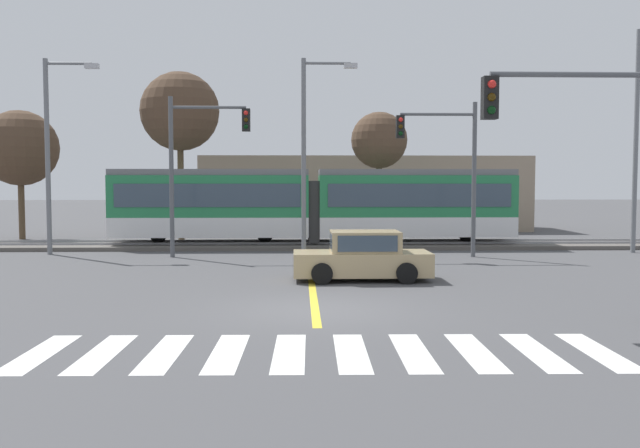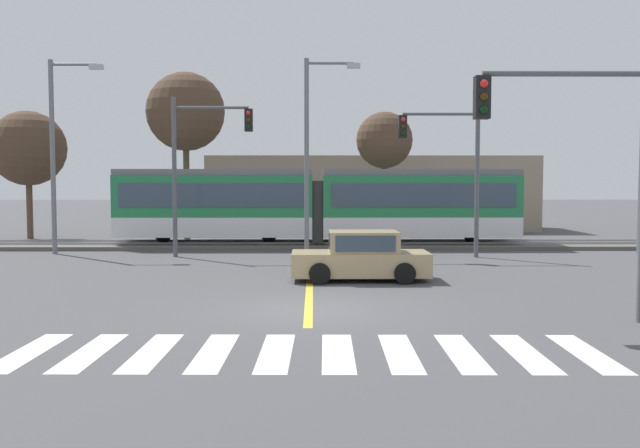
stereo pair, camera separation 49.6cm
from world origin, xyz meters
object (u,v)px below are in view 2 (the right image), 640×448
(traffic_light_near_right, at_px, (585,145))
(bare_tree_far_west, at_px, (28,149))
(street_lamp_centre, at_px, (312,143))
(light_rail_tram, at_px, (318,203))
(bare_tree_east, at_px, (384,141))
(traffic_light_far_right, at_px, (451,156))
(street_lamp_west, at_px, (58,144))
(traffic_light_far_left, at_px, (200,153))
(bare_tree_west, at_px, (186,112))
(sedan_crossing, at_px, (361,258))

(traffic_light_near_right, height_order, bare_tree_far_west, bare_tree_far_west)
(street_lamp_centre, bearing_deg, traffic_light_near_right, -67.69)
(light_rail_tram, height_order, traffic_light_near_right, traffic_light_near_right)
(traffic_light_near_right, height_order, bare_tree_east, bare_tree_east)
(traffic_light_far_right, bearing_deg, street_lamp_west, 174.75)
(traffic_light_far_right, bearing_deg, street_lamp_centre, 164.36)
(traffic_light_far_left, relative_size, bare_tree_west, 0.74)
(street_lamp_centre, bearing_deg, sedan_crossing, -79.14)
(traffic_light_far_left, relative_size, traffic_light_near_right, 1.11)
(street_lamp_west, height_order, bare_tree_far_west, street_lamp_west)
(bare_tree_far_west, relative_size, bare_tree_west, 0.78)
(light_rail_tram, distance_m, traffic_light_far_right, 7.25)
(traffic_light_far_left, xyz_separation_m, traffic_light_near_right, (10.35, -12.94, -0.39))
(street_lamp_west, bearing_deg, traffic_light_near_right, -40.66)
(light_rail_tram, relative_size, street_lamp_west, 2.28)
(traffic_light_near_right, bearing_deg, street_lamp_west, 139.34)
(sedan_crossing, height_order, traffic_light_far_right, traffic_light_far_right)
(traffic_light_far_right, distance_m, street_lamp_west, 16.28)
(traffic_light_far_left, distance_m, bare_tree_west, 8.61)
(traffic_light_near_right, distance_m, bare_tree_west, 24.50)
(traffic_light_far_right, xyz_separation_m, street_lamp_west, (-16.20, 1.49, 0.59))
(traffic_light_far_left, distance_m, street_lamp_west, 6.27)
(light_rail_tram, bearing_deg, traffic_light_far_right, -40.33)
(light_rail_tram, relative_size, sedan_crossing, 4.39)
(street_lamp_west, distance_m, bare_tree_west, 8.17)
(street_lamp_centre, bearing_deg, bare_tree_east, 60.18)
(street_lamp_centre, relative_size, bare_tree_west, 0.94)
(traffic_light_near_right, distance_m, street_lamp_centre, 15.40)
(bare_tree_west, height_order, bare_tree_east, bare_tree_west)
(traffic_light_far_left, height_order, traffic_light_near_right, traffic_light_far_left)
(street_lamp_west, xyz_separation_m, street_lamp_centre, (10.65, 0.07, 0.05))
(street_lamp_centre, height_order, bare_tree_west, bare_tree_west)
(sedan_crossing, bearing_deg, street_lamp_centre, 100.86)
(bare_tree_west, bearing_deg, street_lamp_centre, -45.72)
(street_lamp_centre, distance_m, bare_tree_west, 9.59)
(traffic_light_far_right, bearing_deg, light_rail_tram, 139.67)
(bare_tree_east, bearing_deg, street_lamp_west, -155.44)
(bare_tree_far_west, bearing_deg, sedan_crossing, -43.03)
(bare_tree_west, bearing_deg, bare_tree_far_west, 174.00)
(traffic_light_near_right, xyz_separation_m, street_lamp_west, (-16.48, 14.16, 0.82))
(traffic_light_far_left, xyz_separation_m, street_lamp_west, (-6.13, 1.22, 0.43))
(traffic_light_far_left, bearing_deg, street_lamp_centre, 15.87)
(light_rail_tram, bearing_deg, traffic_light_near_right, -71.98)
(traffic_light_far_right, height_order, bare_tree_west, bare_tree_west)
(light_rail_tram, distance_m, bare_tree_west, 9.03)
(traffic_light_far_left, relative_size, street_lamp_west, 0.79)
(sedan_crossing, xyz_separation_m, street_lamp_west, (-12.16, 7.83, 3.93))
(street_lamp_west, xyz_separation_m, bare_tree_west, (4.09, 6.79, 2.00))
(traffic_light_far_right, height_order, traffic_light_near_right, traffic_light_far_right)
(light_rail_tram, bearing_deg, sedan_crossing, -83.34)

